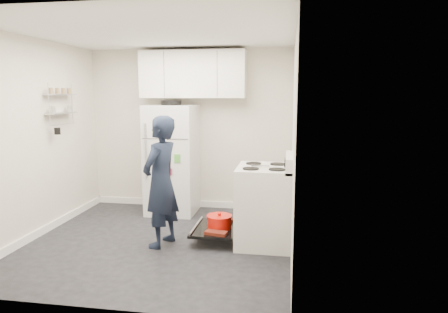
% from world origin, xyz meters
% --- Properties ---
extents(room, '(3.21, 3.21, 2.51)m').
position_xyz_m(room, '(-0.03, 0.03, 1.21)').
color(room, black).
rests_on(room, ground).
extents(electric_range, '(0.66, 0.76, 1.10)m').
position_xyz_m(electric_range, '(1.26, 0.15, 0.47)').
color(electric_range, silver).
rests_on(electric_range, ground).
extents(open_oven_door, '(0.55, 0.70, 0.24)m').
position_xyz_m(open_oven_door, '(0.70, 0.15, 0.20)').
color(open_oven_door, black).
rests_on(open_oven_door, ground).
extents(refrigerator, '(0.72, 0.74, 1.72)m').
position_xyz_m(refrigerator, '(-0.19, 1.25, 0.83)').
color(refrigerator, silver).
rests_on(refrigerator, ground).
extents(upper_cabinets, '(1.60, 0.33, 0.70)m').
position_xyz_m(upper_cabinets, '(0.10, 1.43, 2.10)').
color(upper_cabinets, silver).
rests_on(upper_cabinets, room).
extents(wall_shelf_rack, '(0.14, 0.60, 0.61)m').
position_xyz_m(wall_shelf_rack, '(-1.52, 0.49, 1.68)').
color(wall_shelf_rack, '#B2B2B7').
rests_on(wall_shelf_rack, room).
extents(person, '(0.51, 0.65, 1.56)m').
position_xyz_m(person, '(0.07, -0.11, 0.78)').
color(person, black).
rests_on(person, ground).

